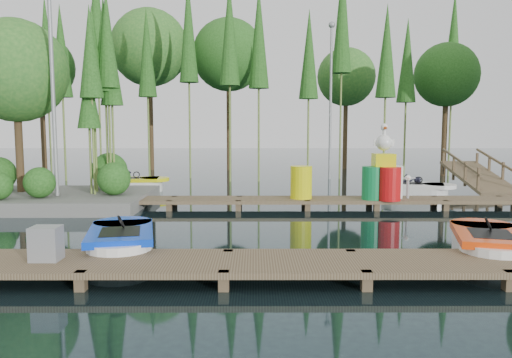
{
  "coord_description": "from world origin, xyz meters",
  "views": [
    {
      "loc": [
        0.47,
        -12.42,
        2.46
      ],
      "look_at": [
        0.5,
        0.5,
        1.1
      ],
      "focal_mm": 35.0,
      "sensor_mm": 36.0,
      "label": 1
    }
  ],
  "objects_px": {
    "yellow_barrel": "(301,182)",
    "drum_cluster": "(385,177)",
    "boat_yellow_far": "(134,185)",
    "island": "(38,103)",
    "utility_cabinet": "(46,243)",
    "boat_blue": "(121,244)",
    "boat_red": "(488,246)"
  },
  "relations": [
    {
      "from": "yellow_barrel",
      "to": "drum_cluster",
      "type": "height_order",
      "value": "drum_cluster"
    },
    {
      "from": "boat_yellow_far",
      "to": "drum_cluster",
      "type": "relative_size",
      "value": 1.15
    },
    {
      "from": "island",
      "to": "boat_yellow_far",
      "type": "bearing_deg",
      "value": 55.36
    },
    {
      "from": "utility_cabinet",
      "to": "boat_blue",
      "type": "bearing_deg",
      "value": 57.14
    },
    {
      "from": "boat_red",
      "to": "drum_cluster",
      "type": "xyz_separation_m",
      "value": [
        -0.45,
        5.72,
        0.71
      ]
    },
    {
      "from": "utility_cabinet",
      "to": "boat_yellow_far",
      "type": "bearing_deg",
      "value": 96.34
    },
    {
      "from": "boat_blue",
      "to": "boat_red",
      "type": "relative_size",
      "value": 0.99
    },
    {
      "from": "island",
      "to": "drum_cluster",
      "type": "distance_m",
      "value": 10.91
    },
    {
      "from": "boat_red",
      "to": "boat_blue",
      "type": "bearing_deg",
      "value": -166.0
    },
    {
      "from": "boat_yellow_far",
      "to": "boat_blue",
      "type": "bearing_deg",
      "value": -64.04
    },
    {
      "from": "boat_yellow_far",
      "to": "yellow_barrel",
      "type": "xyz_separation_m",
      "value": [
        6.0,
        -3.93,
        0.53
      ]
    },
    {
      "from": "utility_cabinet",
      "to": "drum_cluster",
      "type": "xyz_separation_m",
      "value": [
        7.25,
        6.84,
        0.38
      ]
    },
    {
      "from": "island",
      "to": "drum_cluster",
      "type": "height_order",
      "value": "island"
    },
    {
      "from": "boat_red",
      "to": "drum_cluster",
      "type": "relative_size",
      "value": 1.23
    },
    {
      "from": "boat_red",
      "to": "drum_cluster",
      "type": "distance_m",
      "value": 5.78
    },
    {
      "from": "boat_blue",
      "to": "yellow_barrel",
      "type": "relative_size",
      "value": 2.81
    },
    {
      "from": "boat_red",
      "to": "boat_yellow_far",
      "type": "distance_m",
      "value": 13.26
    },
    {
      "from": "island",
      "to": "drum_cluster",
      "type": "relative_size",
      "value": 3.0
    },
    {
      "from": "boat_blue",
      "to": "boat_yellow_far",
      "type": "xyz_separation_m",
      "value": [
        -2.07,
        9.61,
        0.01
      ]
    },
    {
      "from": "boat_blue",
      "to": "drum_cluster",
      "type": "bearing_deg",
      "value": 28.6
    },
    {
      "from": "boat_red",
      "to": "utility_cabinet",
      "type": "xyz_separation_m",
      "value": [
        -7.71,
        -1.12,
        0.33
      ]
    },
    {
      "from": "island",
      "to": "yellow_barrel",
      "type": "xyz_separation_m",
      "value": [
        8.17,
        -0.79,
        -2.39
      ]
    },
    {
      "from": "yellow_barrel",
      "to": "boat_yellow_far",
      "type": "bearing_deg",
      "value": 146.76
    },
    {
      "from": "yellow_barrel",
      "to": "drum_cluster",
      "type": "bearing_deg",
      "value": -3.71
    },
    {
      "from": "boat_blue",
      "to": "boat_yellow_far",
      "type": "bearing_deg",
      "value": 90.0
    },
    {
      "from": "island",
      "to": "boat_yellow_far",
      "type": "xyz_separation_m",
      "value": [
        2.17,
        3.14,
        -2.92
      ]
    },
    {
      "from": "boat_yellow_far",
      "to": "yellow_barrel",
      "type": "bearing_deg",
      "value": -19.45
    },
    {
      "from": "boat_red",
      "to": "yellow_barrel",
      "type": "xyz_separation_m",
      "value": [
        -2.92,
        5.88,
        0.54
      ]
    },
    {
      "from": "utility_cabinet",
      "to": "drum_cluster",
      "type": "relative_size",
      "value": 0.25
    },
    {
      "from": "boat_yellow_far",
      "to": "drum_cluster",
      "type": "height_order",
      "value": "drum_cluster"
    },
    {
      "from": "island",
      "to": "utility_cabinet",
      "type": "relative_size",
      "value": 12.18
    },
    {
      "from": "island",
      "to": "boat_red",
      "type": "height_order",
      "value": "island"
    }
  ]
}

